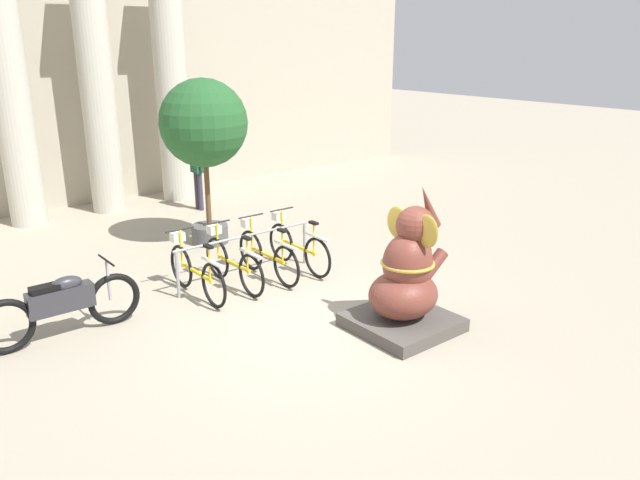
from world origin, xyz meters
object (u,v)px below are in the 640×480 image
at_px(bicycle_1, 232,262).
at_px(motorcycle, 62,305).
at_px(bicycle_3, 297,246).
at_px(bicycle_2, 267,254).
at_px(person_pedestrian, 197,163).
at_px(potted_tree, 204,128).
at_px(bicycle_0, 196,271).
at_px(elephant_statue, 406,282).

xyz_separation_m(bicycle_1, motorcycle, (-2.68, -0.15, 0.07)).
relative_size(bicycle_1, bicycle_3, 1.00).
xyz_separation_m(bicycle_1, bicycle_2, (0.65, -0.02, 0.00)).
xyz_separation_m(person_pedestrian, potted_tree, (-1.03, -2.32, 1.14)).
bearing_deg(potted_tree, bicycle_2, -94.41).
bearing_deg(person_pedestrian, bicycle_1, -112.15).
bearing_deg(motorcycle, person_pedestrian, 45.95).
height_order(bicycle_0, motorcycle, bicycle_0).
height_order(bicycle_3, person_pedestrian, person_pedestrian).
bearing_deg(motorcycle, bicycle_1, 3.19).
height_order(motorcycle, potted_tree, potted_tree).
relative_size(bicycle_2, motorcycle, 0.81).
distance_m(bicycle_1, bicycle_3, 1.29).
bearing_deg(bicycle_2, bicycle_3, 1.42).
relative_size(bicycle_1, elephant_statue, 0.86).
distance_m(bicycle_0, bicycle_3, 1.94).
xyz_separation_m(bicycle_0, person_pedestrian, (2.49, 4.51, 0.68)).
bearing_deg(bicycle_3, motorcycle, -177.87).
relative_size(motorcycle, person_pedestrian, 1.19).
bearing_deg(person_pedestrian, bicycle_0, -118.88).
xyz_separation_m(bicycle_1, elephant_statue, (1.06, -2.77, 0.27)).
xyz_separation_m(bicycle_0, elephant_statue, (1.70, -2.79, 0.27)).
distance_m(bicycle_3, elephant_statue, 2.79).
relative_size(bicycle_0, person_pedestrian, 0.96).
height_order(motorcycle, person_pedestrian, person_pedestrian).
relative_size(bicycle_0, bicycle_3, 1.00).
relative_size(elephant_statue, motorcycle, 0.94).
height_order(bicycle_3, potted_tree, potted_tree).
bearing_deg(elephant_statue, potted_tree, 92.77).
xyz_separation_m(bicycle_2, elephant_statue, (0.41, -2.75, 0.27)).
xyz_separation_m(motorcycle, potted_tree, (3.50, 2.35, 1.75)).
distance_m(bicycle_0, bicycle_1, 0.65).
bearing_deg(bicycle_2, potted_tree, 85.59).
bearing_deg(bicycle_3, bicycle_0, 179.48).
bearing_deg(motorcycle, elephant_statue, -35.03).
xyz_separation_m(bicycle_0, bicycle_1, (0.65, -0.02, 0.00)).
relative_size(elephant_statue, person_pedestrian, 1.12).
xyz_separation_m(bicycle_0, potted_tree, (1.46, 2.19, 1.82)).
bearing_deg(bicycle_3, person_pedestrian, 83.05).
relative_size(elephant_statue, potted_tree, 0.64).
distance_m(bicycle_1, person_pedestrian, 4.94).
bearing_deg(bicycle_0, potted_tree, 56.26).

